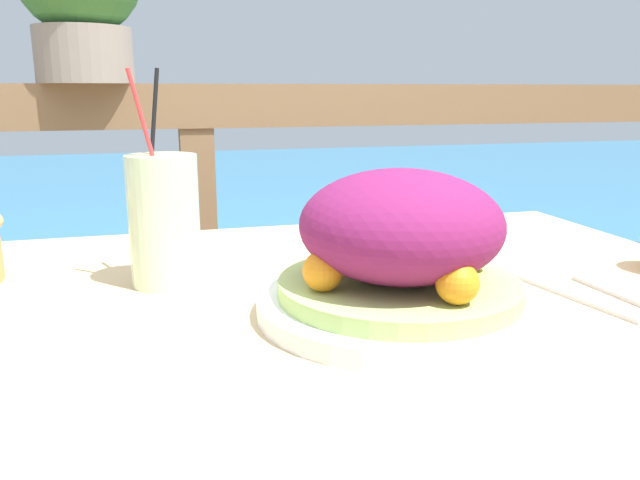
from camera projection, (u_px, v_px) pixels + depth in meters
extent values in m
cube|color=tan|center=(255.00, 329.00, 0.66)|extent=(1.24, 0.83, 0.04)
cube|color=tan|center=(511.00, 416.00, 1.23)|extent=(0.06, 0.06, 0.71)
cube|color=brown|center=(195.00, 106.00, 1.31)|extent=(2.80, 0.08, 0.09)
cube|color=brown|center=(205.00, 328.00, 1.43)|extent=(0.07, 0.07, 0.90)
cube|color=teal|center=(171.00, 218.00, 3.83)|extent=(12.00, 4.00, 0.43)
cylinder|color=white|center=(398.00, 305.00, 0.65)|extent=(0.30, 0.30, 0.02)
cylinder|color=#A8C66B|center=(399.00, 287.00, 0.65)|extent=(0.25, 0.25, 0.02)
ellipsoid|color=#72194C|center=(401.00, 225.00, 0.63)|extent=(0.21, 0.21, 0.11)
sphere|color=orange|center=(472.00, 253.00, 0.67)|extent=(0.04, 0.04, 0.04)
sphere|color=orange|center=(373.00, 241.00, 0.72)|extent=(0.04, 0.04, 0.04)
sphere|color=orange|center=(323.00, 271.00, 0.60)|extent=(0.04, 0.04, 0.04)
sphere|color=orange|center=(457.00, 283.00, 0.57)|extent=(0.04, 0.04, 0.04)
cylinder|color=beige|center=(164.00, 221.00, 0.74)|extent=(0.08, 0.08, 0.16)
cylinder|color=red|center=(155.00, 165.00, 0.71)|extent=(0.05, 0.03, 0.21)
cylinder|color=black|center=(151.00, 163.00, 0.73)|extent=(0.03, 0.05, 0.22)
cylinder|color=gray|center=(84.00, 56.00, 1.23)|extent=(0.19, 0.19, 0.11)
cube|color=silver|center=(574.00, 296.00, 0.70)|extent=(0.05, 0.18, 0.00)
cube|color=silver|center=(634.00, 300.00, 0.69)|extent=(0.03, 0.18, 0.00)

